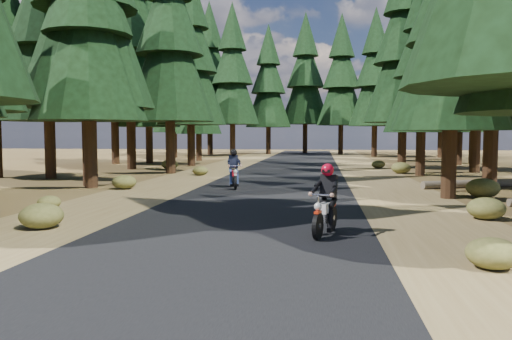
{
  "coord_description": "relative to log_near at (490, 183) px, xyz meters",
  "views": [
    {
      "loc": [
        1.84,
        -12.67,
        2.1
      ],
      "look_at": [
        0.0,
        1.5,
        1.1
      ],
      "focal_mm": 35.0,
      "sensor_mm": 36.0,
      "label": 1
    }
  ],
  "objects": [
    {
      "name": "rider_follow",
      "position": [
        -10.21,
        -1.85,
        0.36
      ],
      "size": [
        0.94,
        1.8,
        1.54
      ],
      "rotation": [
        0.0,
        0.0,
        3.4
      ],
      "color": "#A80B17",
      "rests_on": "road"
    },
    {
      "name": "shoulder_r",
      "position": [
        -4.07,
        -3.48,
        -0.16
      ],
      "size": [
        3.2,
        100.0,
        0.01
      ],
      "primitive_type": "cube",
      "color": "brown",
      "rests_on": "ground"
    },
    {
      "name": "road",
      "position": [
        -8.67,
        -3.48,
        -0.15
      ],
      "size": [
        6.0,
        100.0,
        0.01
      ],
      "primitive_type": "cube",
      "color": "black",
      "rests_on": "ground"
    },
    {
      "name": "understory_shrubs",
      "position": [
        -7.36,
        -2.42,
        0.13
      ],
      "size": [
        15.7,
        29.86,
        0.65
      ],
      "color": "#474C1E",
      "rests_on": "ground"
    },
    {
      "name": "log_near",
      "position": [
        0.0,
        0.0,
        0.0
      ],
      "size": [
        5.91,
        2.76,
        0.32
      ],
      "primitive_type": "cylinder",
      "rotation": [
        0.0,
        1.57,
        0.4
      ],
      "color": "#4C4233",
      "rests_on": "ground"
    },
    {
      "name": "rider_lead",
      "position": [
        -6.72,
        -10.71,
        0.34
      ],
      "size": [
        0.95,
        1.75,
        1.49
      ],
      "rotation": [
        0.0,
        0.0,
        2.86
      ],
      "color": "silver",
      "rests_on": "road"
    },
    {
      "name": "ground",
      "position": [
        -8.67,
        -8.48,
        -0.16
      ],
      "size": [
        120.0,
        120.0,
        0.0
      ],
      "primitive_type": "plane",
      "color": "#473419",
      "rests_on": "ground"
    },
    {
      "name": "pine_forest",
      "position": [
        -8.69,
        12.57,
        7.73
      ],
      "size": [
        34.59,
        55.08,
        16.32
      ],
      "color": "black",
      "rests_on": "ground"
    },
    {
      "name": "shoulder_l",
      "position": [
        -13.27,
        -3.48,
        -0.16
      ],
      "size": [
        3.2,
        100.0,
        0.01
      ],
      "primitive_type": "cube",
      "color": "brown",
      "rests_on": "ground"
    }
  ]
}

